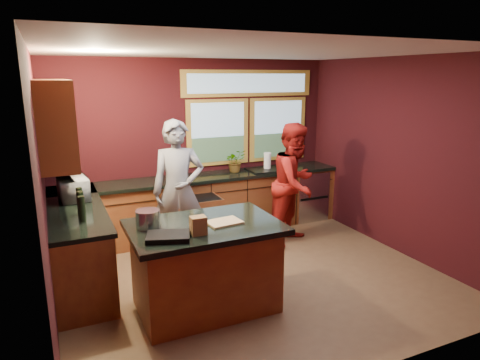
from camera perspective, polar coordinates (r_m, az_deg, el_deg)
floor at (r=5.48m, az=1.59°, el=-12.72°), size 4.50×4.50×0.00m
room_shell at (r=5.02m, az=-6.10°, el=6.32°), size 4.52×4.02×2.71m
back_counter at (r=6.83m, az=-3.13°, el=-3.08°), size 4.50×0.64×0.93m
left_counter at (r=5.61m, az=-20.84°, el=-7.78°), size 0.64×2.30×0.93m
island at (r=4.64m, az=-4.65°, el=-11.33°), size 1.55×1.05×0.95m
person_grey at (r=5.75m, az=-8.22°, el=-1.43°), size 0.77×0.59×1.89m
person_red at (r=6.34m, az=7.33°, el=-0.48°), size 1.09×1.02×1.79m
microwave at (r=5.71m, az=-21.27°, el=-1.11°), size 0.39×0.53×0.28m
potted_plant at (r=6.85m, az=-0.63°, el=2.57°), size 0.33×0.28×0.36m
paper_towel at (r=7.05m, az=3.68°, el=2.53°), size 0.12×0.12×0.28m
cutting_board at (r=4.48m, az=-2.13°, el=-5.63°), size 0.38×0.29×0.02m
stock_pot at (r=4.43m, az=-12.19°, el=-5.08°), size 0.24×0.24×0.18m
paper_bag at (r=4.16m, az=-5.58°, el=-6.06°), size 0.15×0.12×0.18m
black_tray at (r=4.10m, az=-9.55°, el=-7.45°), size 0.47×0.39×0.05m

